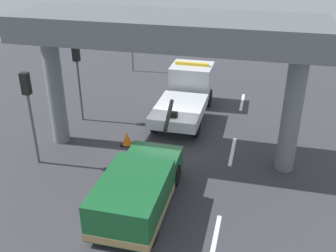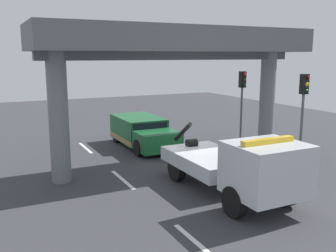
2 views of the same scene
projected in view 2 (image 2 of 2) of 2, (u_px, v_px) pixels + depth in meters
ground_plane at (186, 171)px, 16.77m from camera, size 60.00×40.00×0.10m
lane_stripe_west at (86, 148)px, 20.75m from camera, size 2.60×0.16×0.01m
lane_stripe_mid at (123, 179)px, 15.47m from camera, size 2.60×0.16×0.01m
lane_stripe_east at (198, 244)px, 10.18m from camera, size 2.60×0.16×0.01m
tow_truck_white at (239, 166)px, 13.19m from camera, size 7.25×2.43×2.46m
towed_van_green at (142, 132)px, 21.01m from camera, size 5.20×2.22×1.58m
overpass_structure at (177, 48)px, 16.57m from camera, size 3.60×12.41×6.19m
traffic_light_near at (242, 91)px, 21.11m from camera, size 0.39×0.32×4.12m
traffic_light_far at (304, 99)px, 17.14m from camera, size 0.39×0.32×4.17m
traffic_cone_orange at (217, 155)px, 18.05m from camera, size 0.56×0.56×0.66m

